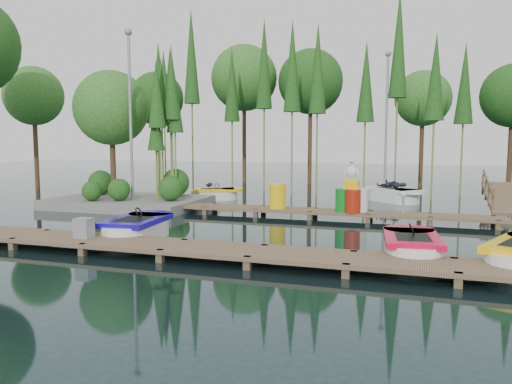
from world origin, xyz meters
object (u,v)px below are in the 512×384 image
(island, at_px, (125,132))
(yellow_barrel, at_px, (278,196))
(boat_blue, at_px, (138,229))
(boat_yellow_far, at_px, (215,194))
(utility_cabinet, at_px, (84,228))
(boat_red, at_px, (411,248))
(drum_cluster, at_px, (352,196))

(island, height_order, yellow_barrel, island)
(boat_blue, height_order, yellow_barrel, yellow_barrel)
(boat_yellow_far, relative_size, utility_cabinet, 5.27)
(island, xyz_separation_m, yellow_barrel, (6.99, -0.79, -2.43))
(boat_blue, xyz_separation_m, boat_red, (7.53, -0.11, -0.02))
(island, xyz_separation_m, boat_yellow_far, (2.73, 3.30, -2.92))
(island, xyz_separation_m, drum_cluster, (9.74, -0.94, -2.33))
(boat_blue, height_order, boat_red, boat_blue)
(drum_cluster, bearing_deg, boat_yellow_far, 148.79)
(island, bearing_deg, boat_yellow_far, 50.44)
(boat_yellow_far, bearing_deg, boat_red, -47.78)
(boat_blue, bearing_deg, boat_yellow_far, 94.57)
(yellow_barrel, bearing_deg, utility_cabinet, -114.95)
(boat_red, bearing_deg, utility_cabinet, -175.34)
(boat_red, xyz_separation_m, yellow_barrel, (-4.86, 5.48, 0.49))
(island, distance_m, yellow_barrel, 7.44)
(boat_red, bearing_deg, drum_cluster, 105.66)
(drum_cluster, bearing_deg, boat_blue, -136.07)
(island, bearing_deg, yellow_barrel, -6.45)
(island, relative_size, yellow_barrel, 7.39)
(boat_red, distance_m, drum_cluster, 5.76)
(utility_cabinet, relative_size, drum_cluster, 0.27)
(boat_yellow_far, height_order, drum_cluster, drum_cluster)
(yellow_barrel, bearing_deg, boat_blue, -116.43)
(boat_yellow_far, height_order, yellow_barrel, yellow_barrel)
(boat_blue, bearing_deg, drum_cluster, 38.99)
(yellow_barrel, xyz_separation_m, drum_cluster, (2.75, -0.15, 0.10))
(island, bearing_deg, utility_cabinet, -64.41)
(boat_yellow_far, xyz_separation_m, utility_cabinet, (1.00, -11.10, 0.30))
(utility_cabinet, distance_m, drum_cluster, 9.12)
(utility_cabinet, height_order, yellow_barrel, yellow_barrel)
(boat_blue, distance_m, utility_cabinet, 1.75)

